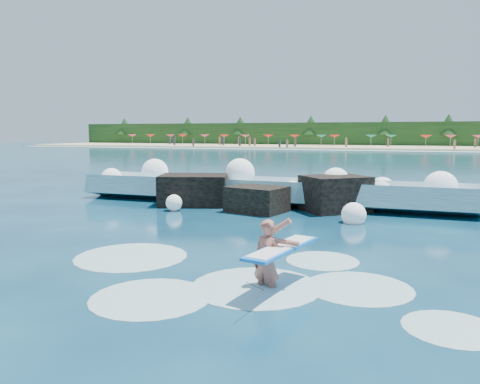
{
  "coord_description": "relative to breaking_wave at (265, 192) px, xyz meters",
  "views": [
    {
      "loc": [
        6.27,
        -10.82,
        2.95
      ],
      "look_at": [
        1.5,
        2.0,
        1.2
      ],
      "focal_mm": 35.0,
      "sensor_mm": 36.0,
      "label": 1
    }
  ],
  "objects": [
    {
      "name": "breaking_wave",
      "position": [
        0.0,
        0.0,
        0.0
      ],
      "size": [
        16.12,
        2.6,
        1.39
      ],
      "color": "teal",
      "rests_on": "ground"
    },
    {
      "name": "beachgoers",
      "position": [
        -6.49,
        67.96,
        0.61
      ],
      "size": [
        105.75,
        12.67,
        1.91
      ],
      "color": "#3F332D",
      "rests_on": "ground"
    },
    {
      "name": "treeline",
      "position": [
        -0.52,
        80.38,
        2.01
      ],
      "size": [
        140.0,
        4.0,
        5.0
      ],
      "primitive_type": "cube",
      "color": "black",
      "rests_on": "ground"
    },
    {
      "name": "rock_cluster",
      "position": [
        -0.04,
        -1.29,
        0.01
      ],
      "size": [
        8.72,
        3.61,
        1.56
      ],
      "color": "black",
      "rests_on": "ground"
    },
    {
      "name": "wave_spray",
      "position": [
        0.18,
        -0.2,
        0.42
      ],
      "size": [
        14.9,
        4.37,
        2.0
      ],
      "color": "white",
      "rests_on": "ground"
    },
    {
      "name": "wet_band",
      "position": [
        -0.52,
        59.38,
        -0.45
      ],
      "size": [
        140.0,
        5.0,
        0.08
      ],
      "primitive_type": "cube",
      "color": "silver",
      "rests_on": "ground"
    },
    {
      "name": "beach_umbrellas",
      "position": [
        -0.25,
        72.34,
        1.76
      ],
      "size": [
        110.66,
        6.26,
        0.5
      ],
      "color": "#C33953",
      "rests_on": "ground"
    },
    {
      "name": "surf_foam",
      "position": [
        2.19,
        -9.87,
        -0.49
      ],
      "size": [
        8.98,
        5.48,
        0.13
      ],
      "color": "silver",
      "rests_on": "ground"
    },
    {
      "name": "beach",
      "position": [
        -0.52,
        70.38,
        -0.29
      ],
      "size": [
        140.0,
        20.0,
        0.4
      ],
      "primitive_type": "cube",
      "color": "tan",
      "rests_on": "ground"
    },
    {
      "name": "surfer_with_board",
      "position": [
        3.3,
        -10.23,
        0.11
      ],
      "size": [
        1.08,
        2.83,
        1.6
      ],
      "color": "#A55B4D",
      "rests_on": "ground"
    },
    {
      "name": "ground",
      "position": [
        -0.52,
        -7.62,
        -0.49
      ],
      "size": [
        200.0,
        200.0,
        0.0
      ],
      "primitive_type": "plane",
      "color": "#082742",
      "rests_on": "ground"
    }
  ]
}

